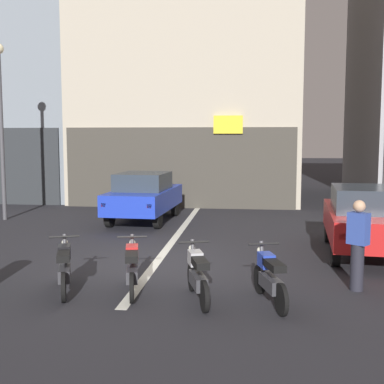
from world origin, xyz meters
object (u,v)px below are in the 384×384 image
Objects in this scene: motorcycle_blue_row_right_mid at (270,277)px; car_blue_crossing_near at (144,195)px; car_red_parked_kerbside at (366,218)px; motorcycle_silver_row_centre at (197,275)px; person_by_motorcycles at (358,245)px; street_lamp at (1,112)px; motorcycle_black_row_leftmost at (64,267)px; motorcycle_red_row_left_mid at (132,267)px.

car_blue_crossing_near is at bearing 115.88° from motorcycle_blue_row_right_mid.
motorcycle_silver_row_centre is at bearing -133.38° from car_red_parked_kerbside.
person_by_motorcycles reaches higher than motorcycle_blue_row_right_mid.
person_by_motorcycles is (1.62, 0.93, 0.40)m from motorcycle_blue_row_right_mid.
street_lamp is at bearing -177.66° from car_blue_crossing_near.
car_red_parked_kerbside is at bearing 74.84° from person_by_motorcycles.
motorcycle_silver_row_centre is (2.45, -0.21, 0.00)m from motorcycle_black_row_leftmost.
street_lamp reaches higher than person_by_motorcycles.
motorcycle_red_row_left_mid and motorcycle_blue_row_right_mid have the same top height.
motorcycle_silver_row_centre is 1.22m from motorcycle_blue_row_right_mid.
motorcycle_black_row_leftmost is 2.46m from motorcycle_silver_row_centre.
person_by_motorcycles reaches higher than car_red_parked_kerbside.
person_by_motorcycles is at bearing 8.23° from motorcycle_red_row_left_mid.
car_red_parked_kerbside is at bearing 58.02° from motorcycle_blue_row_right_mid.
motorcycle_black_row_leftmost is 0.99× the size of motorcycle_silver_row_centre.
car_red_parked_kerbside is at bearing 35.90° from motorcycle_red_row_left_mid.
motorcycle_silver_row_centre is at bearing 179.26° from motorcycle_blue_row_right_mid.
car_blue_crossing_near is at bearing 100.51° from motorcycle_red_row_left_mid.
car_red_parked_kerbside is at bearing -19.31° from street_lamp.
street_lamp is 10.20m from motorcycle_red_row_left_mid.
car_blue_crossing_near is 2.55× the size of motorcycle_red_row_left_mid.
person_by_motorcycles reaches higher than car_blue_crossing_near.
motorcycle_silver_row_centre is 0.97× the size of person_by_motorcycles.
person_by_motorcycles is (5.47, -7.01, -0.03)m from car_blue_crossing_near.
motorcycle_black_row_leftmost is 1.23m from motorcycle_red_row_left_mid.
motorcycle_blue_row_right_mid is 1.91m from person_by_motorcycles.
car_red_parked_kerbside is 2.62× the size of motorcycle_silver_row_centre.
motorcycle_red_row_left_mid is (1.41, -7.60, -0.43)m from car_blue_crossing_near.
motorcycle_black_row_leftmost is 0.96× the size of person_by_motorcycles.
motorcycle_red_row_left_mid is 4.13m from person_by_motorcycles.
car_blue_crossing_near is 2.58× the size of motorcycle_blue_row_right_mid.
motorcycle_silver_row_centre is (-3.63, -3.85, -0.43)m from car_red_parked_kerbside.
car_blue_crossing_near is 5.57m from street_lamp.
car_red_parked_kerbside reaches higher than motorcycle_red_row_left_mid.
street_lamp is 3.53× the size of person_by_motorcycles.
car_red_parked_kerbside is 2.65× the size of motorcycle_black_row_leftmost.
person_by_motorcycles is (5.29, 0.71, 0.40)m from motorcycle_black_row_leftmost.
motorcycle_black_row_leftmost is at bearing -56.33° from street_lamp.
car_red_parked_kerbside is 2.54× the size of person_by_motorcycles.
car_blue_crossing_near reaches higher than motorcycle_red_row_left_mid.
person_by_motorcycles reaches higher than motorcycle_black_row_leftmost.
motorcycle_blue_row_right_mid is (3.67, -0.22, 0.00)m from motorcycle_black_row_leftmost.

